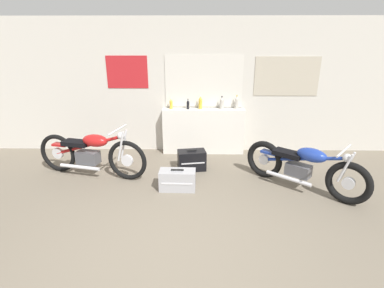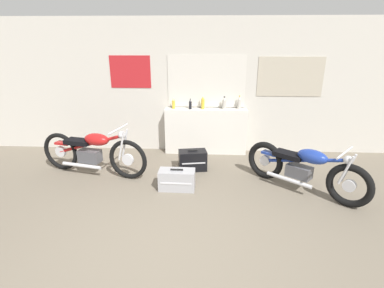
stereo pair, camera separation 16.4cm
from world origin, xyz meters
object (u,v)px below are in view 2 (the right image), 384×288
at_px(motorcycle_red, 92,151).
at_px(motorcycle_blue, 304,168).
at_px(hard_case_silver, 177,180).
at_px(bottle_left_center, 190,105).
at_px(bottle_right_center, 224,104).
at_px(bottle_leftmost, 174,104).
at_px(bottle_center, 203,103).
at_px(hard_case_black, 193,160).
at_px(bottle_rightmost, 239,103).

relative_size(motorcycle_red, motorcycle_blue, 1.27).
relative_size(motorcycle_blue, hard_case_silver, 2.75).
relative_size(bottle_left_center, bottle_right_center, 0.81).
height_order(bottle_leftmost, motorcycle_red, bottle_leftmost).
distance_m(bottle_center, hard_case_silver, 2.02).
distance_m(motorcycle_blue, hard_case_silver, 2.07).
bearing_deg(hard_case_silver, hard_case_black, 74.57).
bearing_deg(motorcycle_red, hard_case_silver, -18.06).
xyz_separation_m(bottle_center, bottle_right_center, (0.45, 0.00, -0.01)).
xyz_separation_m(bottle_right_center, hard_case_silver, (-0.83, -1.75, -0.92)).
height_order(bottle_left_center, bottle_right_center, bottle_right_center).
relative_size(bottle_left_center, bottle_rightmost, 0.77).
bearing_deg(hard_case_black, hard_case_silver, -105.43).
height_order(bottle_right_center, hard_case_black, bottle_right_center).
distance_m(bottle_rightmost, hard_case_black, 1.62).
height_order(bottle_rightmost, hard_case_silver, bottle_rightmost).
bearing_deg(bottle_rightmost, hard_case_black, -133.59).
relative_size(bottle_center, bottle_rightmost, 1.02).
height_order(bottle_right_center, bottle_rightmost, bottle_rightmost).
bearing_deg(bottle_center, bottle_left_center, -173.61).
bearing_deg(bottle_leftmost, bottle_right_center, 0.33).
bearing_deg(motorcycle_blue, bottle_rightmost, 117.67).
xyz_separation_m(bottle_left_center, motorcycle_red, (-1.71, -1.20, -0.63)).
xyz_separation_m(motorcycle_red, hard_case_silver, (1.59, -0.52, -0.27)).
bearing_deg(bottle_rightmost, bottle_leftmost, -178.58).
xyz_separation_m(bottle_left_center, bottle_right_center, (0.71, 0.03, 0.02)).
bearing_deg(bottle_rightmost, motorcycle_red, -155.29).
height_order(bottle_center, bottle_right_center, bottle_center).
bearing_deg(bottle_rightmost, motorcycle_blue, -62.33).
distance_m(bottle_left_center, bottle_rightmost, 1.03).
xyz_separation_m(bottle_center, bottle_rightmost, (0.76, 0.03, -0.00)).
relative_size(bottle_left_center, bottle_center, 0.75).
bearing_deg(hard_case_black, bottle_leftmost, 115.67).
distance_m(bottle_center, hard_case_black, 1.32).
bearing_deg(motorcycle_red, bottle_rightmost, 24.71).
bearing_deg(bottle_left_center, bottle_center, 6.39).
height_order(bottle_left_center, hard_case_black, bottle_left_center).
bearing_deg(bottle_right_center, bottle_rightmost, 5.08).
relative_size(bottle_leftmost, hard_case_silver, 0.39).
bearing_deg(motorcycle_red, bottle_leftmost, 42.07).
xyz_separation_m(bottle_rightmost, hard_case_black, (-0.93, -0.97, -0.91)).
xyz_separation_m(bottle_leftmost, bottle_center, (0.62, 0.01, 0.02)).
bearing_deg(bottle_rightmost, bottle_right_center, -174.92).
relative_size(motorcycle_red, hard_case_black, 3.72).
xyz_separation_m(bottle_leftmost, hard_case_black, (0.45, -0.94, -0.89)).
distance_m(bottle_left_center, motorcycle_red, 2.18).
xyz_separation_m(hard_case_black, hard_case_silver, (-0.22, -0.80, -0.02)).
bearing_deg(hard_case_black, motorcycle_red, -171.06).
relative_size(bottle_right_center, hard_case_silver, 0.45).
bearing_deg(motorcycle_blue, motorcycle_red, 172.72).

